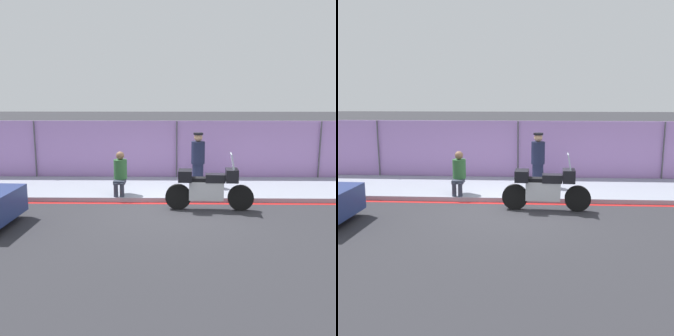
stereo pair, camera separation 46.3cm
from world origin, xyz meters
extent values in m
plane|color=#2D2D33|center=(0.00, 0.00, 0.00)|extent=(120.00, 120.00, 0.00)
cube|color=#8E93A3|center=(0.00, 2.28, 0.07)|extent=(37.62, 2.94, 0.14)
cube|color=red|center=(0.00, 0.73, 0.00)|extent=(37.62, 0.18, 0.01)
cube|color=#AD7FC6|center=(0.00, 3.84, 1.07)|extent=(35.74, 0.08, 2.14)
cylinder|color=#4C4C51|center=(-5.06, 3.74, 1.07)|extent=(0.05, 0.05, 2.14)
cylinder|color=#4C4C51|center=(0.00, 3.74, 1.07)|extent=(0.05, 0.05, 2.14)
cylinder|color=#4C4C51|center=(5.06, 3.74, 1.07)|extent=(0.05, 0.05, 2.14)
cylinder|color=black|center=(1.69, 0.09, 0.34)|extent=(0.70, 0.17, 0.69)
cylinder|color=black|center=(0.02, 0.17, 0.34)|extent=(0.70, 0.17, 0.69)
cube|color=silver|center=(0.77, 0.14, 0.53)|extent=(0.93, 0.32, 0.51)
cube|color=black|center=(1.01, 0.12, 0.87)|extent=(0.53, 0.33, 0.22)
cube|color=black|center=(0.67, 0.14, 0.83)|extent=(0.61, 0.31, 0.10)
cube|color=black|center=(1.44, 0.10, 0.95)|extent=(0.34, 0.49, 0.34)
cube|color=silver|center=(1.44, 0.10, 1.33)|extent=(0.13, 0.42, 0.42)
cube|color=black|center=(0.20, 0.16, 0.93)|extent=(0.38, 0.52, 0.30)
cylinder|color=#191E38|center=(0.68, 2.46, 0.49)|extent=(0.36, 0.36, 0.72)
cylinder|color=#191E38|center=(0.68, 2.46, 1.21)|extent=(0.44, 0.44, 0.72)
sphere|color=tan|center=(0.68, 2.46, 1.71)|extent=(0.27, 0.27, 0.27)
cylinder|color=black|center=(0.68, 2.46, 1.82)|extent=(0.31, 0.31, 0.06)
cylinder|color=#2D3342|center=(-1.78, 0.92, 0.34)|extent=(0.13, 0.13, 0.40)
cylinder|color=#2D3342|center=(-1.60, 0.92, 0.34)|extent=(0.13, 0.13, 0.40)
cube|color=#2D3342|center=(-1.69, 1.13, 0.54)|extent=(0.34, 0.40, 0.10)
cylinder|color=#2D6033|center=(-1.69, 1.33, 0.88)|extent=(0.39, 0.39, 0.57)
sphere|color=brown|center=(-1.69, 1.33, 1.28)|extent=(0.24, 0.24, 0.24)
camera|label=1|loc=(-0.09, -10.09, 3.07)|focal=42.00mm
camera|label=2|loc=(0.37, -10.08, 3.07)|focal=42.00mm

